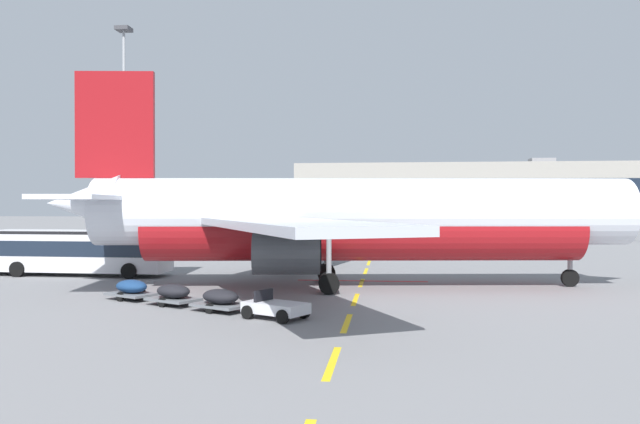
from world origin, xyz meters
TOP-DOWN VIEW (x-y plane):
  - ground at (40.00, 40.00)m, footprint 400.00×400.00m
  - apron_paint_markings at (18.00, 37.09)m, footprint 8.00×94.51m
  - airliner_foreground at (17.57, 19.02)m, footprint 34.81×34.35m
  - apron_shuttle_bus at (-0.78, 22.92)m, footprint 12.09×3.27m
  - baggage_train at (11.01, 10.92)m, footprint 10.90×6.80m
  - apron_light_mast_near at (-14.18, 60.16)m, footprint 1.80×1.80m
  - terminal_satellite at (44.44, 151.23)m, footprint 97.43×25.77m

SIDE VIEW (x-z plane):
  - ground at x=40.00m, z-range 0.00..0.00m
  - apron_paint_markings at x=18.00m, z-range 0.00..0.01m
  - baggage_train at x=11.01m, z-range -0.04..1.10m
  - apron_shuttle_bus at x=-0.78m, z-range 0.25..3.25m
  - airliner_foreground at x=17.57m, z-range -2.15..10.05m
  - terminal_satellite at x=44.44m, z-range -0.79..16.14m
  - apron_light_mast_near at x=-14.18m, z-range 3.15..30.64m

